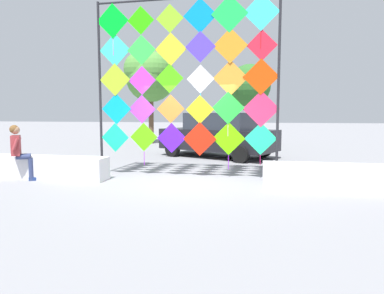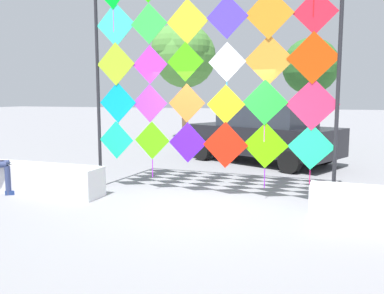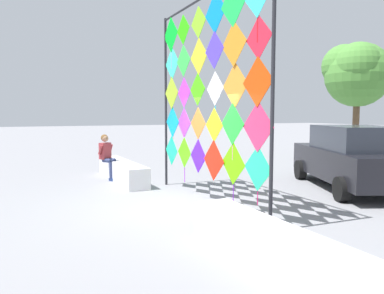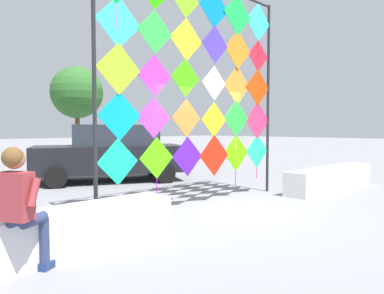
{
  "view_description": "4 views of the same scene",
  "coord_description": "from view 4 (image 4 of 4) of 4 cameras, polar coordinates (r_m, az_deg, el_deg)",
  "views": [
    {
      "loc": [
        1.9,
        -8.26,
        1.73
      ],
      "look_at": [
        0.26,
        -0.05,
        0.91
      ],
      "focal_mm": 31.67,
      "sensor_mm": 36.0,
      "label": 1
    },
    {
      "loc": [
        2.31,
        -6.72,
        1.99
      ],
      "look_at": [
        -0.19,
        0.2,
        1.06
      ],
      "focal_mm": 36.89,
      "sensor_mm": 36.0,
      "label": 2
    },
    {
      "loc": [
        7.57,
        -3.32,
        2.09
      ],
      "look_at": [
        -0.56,
        0.62,
        1.29
      ],
      "focal_mm": 34.73,
      "sensor_mm": 36.0,
      "label": 3
    },
    {
      "loc": [
        -5.37,
        -4.69,
        1.64
      ],
      "look_at": [
        -0.49,
        0.6,
        1.27
      ],
      "focal_mm": 33.08,
      "sensor_mm": 36.0,
      "label": 4
    }
  ],
  "objects": [
    {
      "name": "plaza_ledge_left",
      "position": [
        4.88,
        -23.69,
        -13.24
      ],
      "size": [
        3.75,
        0.62,
        0.6
      ],
      "primitive_type": "cube",
      "color": "silver",
      "rests_on": "ground"
    },
    {
      "name": "ground",
      "position": [
        7.31,
        6.11,
        -10.05
      ],
      "size": [
        120.0,
        120.0,
        0.0
      ],
      "primitive_type": "plane",
      "color": "gray"
    },
    {
      "name": "kite_display_rack",
      "position": [
        7.69,
        1.63,
        11.52
      ],
      "size": [
        5.01,
        0.09,
        4.82
      ],
      "color": "#232328",
      "rests_on": "ground"
    },
    {
      "name": "seated_vendor",
      "position": [
        4.31,
        -25.77,
        -7.93
      ],
      "size": [
        0.7,
        0.64,
        1.45
      ],
      "color": "navy",
      "rests_on": "ground"
    },
    {
      "name": "tree_broadleaf",
      "position": [
        16.06,
        -17.84,
        8.38
      ],
      "size": [
        2.21,
        2.21,
        4.31
      ],
      "color": "brown",
      "rests_on": "ground"
    },
    {
      "name": "parked_car",
      "position": [
        11.45,
        -12.92,
        -0.88
      ],
      "size": [
        4.96,
        3.66,
        1.77
      ],
      "color": "black",
      "rests_on": "ground"
    },
    {
      "name": "plaza_ledge_right",
      "position": [
        10.33,
        21.52,
        -4.73
      ],
      "size": [
        3.75,
        0.62,
        0.6
      ],
      "primitive_type": "cube",
      "color": "silver",
      "rests_on": "ground"
    }
  ]
}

